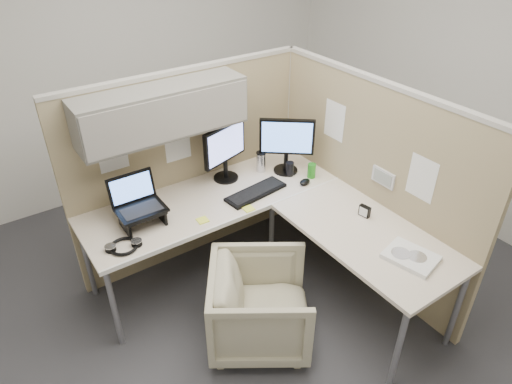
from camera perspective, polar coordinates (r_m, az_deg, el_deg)
ground at (r=3.66m, az=0.95°, el=-13.55°), size 4.50×4.50×0.00m
partition_back at (r=3.50m, az=-9.73°, el=6.06°), size 2.00×0.36×1.63m
partition_right at (r=3.59m, az=13.50°, el=1.23°), size 0.07×2.03×1.63m
desk at (r=3.34m, az=1.56°, el=-3.17°), size 2.00×1.98×0.73m
office_chair at (r=3.18m, az=0.54°, el=-13.59°), size 0.88×0.89×0.68m
monitor_left at (r=3.58m, az=-3.91°, el=5.48°), size 0.43×0.20×0.47m
monitor_right at (r=3.69m, az=3.86°, el=6.33°), size 0.37×0.30×0.47m
laptop_station at (r=3.24m, az=-14.38°, el=-1.83°), size 0.33×0.28×0.34m
keyboard at (r=3.51m, az=-0.02°, el=-0.04°), size 0.52×0.23×0.02m
mouse at (r=3.65m, az=6.12°, el=1.26°), size 0.12×0.10×0.04m
travel_mug at (r=3.78m, az=0.64°, el=3.83°), size 0.08×0.08×0.17m
soda_can_green at (r=3.73m, az=6.96°, el=2.66°), size 0.07×0.07×0.12m
soda_can_silver at (r=3.73m, az=4.23°, el=2.90°), size 0.07×0.07×0.12m
sticky_note_a at (r=3.25m, az=-6.70°, el=-3.51°), size 0.08×0.08×0.01m
sticky_note_b at (r=3.34m, az=-0.94°, el=-2.12°), size 0.08×0.08×0.01m
headphones at (r=3.11m, az=-16.19°, el=-6.51°), size 0.23×0.23×0.03m
paper_stack at (r=3.06m, az=18.77°, el=-7.70°), size 0.31×0.36×0.03m
desk_clock at (r=3.34m, az=13.41°, el=-2.34°), size 0.05×0.09×0.08m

